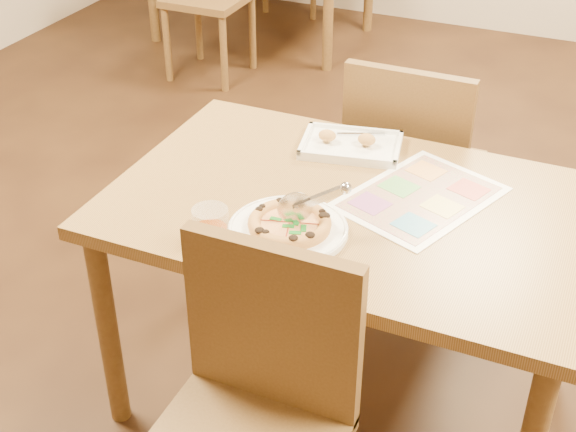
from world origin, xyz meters
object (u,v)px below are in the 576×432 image
at_px(pizza_cutter, 311,201).
at_px(menu, 420,197).
at_px(appetizer_tray, 350,146).
at_px(plate, 288,230).
at_px(pizza, 290,223).
at_px(glass_tumbler, 211,232).
at_px(dining_table, 350,227).
at_px(chair_far, 410,153).
at_px(chair_near, 256,390).

distance_m(pizza_cutter, menu, 0.36).
bearing_deg(pizza_cutter, appetizer_tray, 65.38).
height_order(pizza_cutter, menu, pizza_cutter).
relative_size(plate, menu, 0.70).
distance_m(pizza, glass_tumbler, 0.20).
xyz_separation_m(appetizer_tray, glass_tumbler, (-0.14, -0.62, 0.04)).
distance_m(pizza, pizza_cutter, 0.08).
bearing_deg(plate, pizza_cutter, 26.82).
xyz_separation_m(pizza_cutter, menu, (0.21, 0.27, -0.09)).
distance_m(pizza_cutter, glass_tumbler, 0.26).
bearing_deg(menu, pizza_cutter, -127.49).
xyz_separation_m(pizza, menu, (0.26, 0.30, -0.03)).
relative_size(dining_table, appetizer_tray, 3.97).
bearing_deg(appetizer_tray, dining_table, -69.33).
bearing_deg(pizza, plate, -163.92).
bearing_deg(pizza, pizza_cutter, 27.61).
bearing_deg(chair_far, appetizer_tray, 72.21).
height_order(chair_near, pizza_cutter, chair_near).
xyz_separation_m(plate, appetizer_tray, (-0.01, 0.48, 0.00)).
bearing_deg(plate, dining_table, 65.11).
height_order(chair_near, glass_tumbler, chair_near).
relative_size(dining_table, chair_near, 2.77).
relative_size(appetizer_tray, glass_tumbler, 2.93).
height_order(pizza, appetizer_tray, appetizer_tray).
height_order(chair_near, menu, chair_near).
bearing_deg(chair_far, menu, 107.97).
bearing_deg(pizza, menu, 49.20).
bearing_deg(plate, menu, 48.88).
bearing_deg(chair_far, dining_table, 90.00).
height_order(chair_near, plate, chair_near).
bearing_deg(glass_tumbler, chair_near, -46.82).
relative_size(chair_far, pizza_cutter, 3.07).
bearing_deg(dining_table, plate, -114.89).
xyz_separation_m(chair_far, appetizer_tray, (-0.10, -0.33, 0.17)).
bearing_deg(appetizer_tray, plate, -89.02).
bearing_deg(pizza, dining_table, 65.88).
distance_m(plate, glass_tumbler, 0.20).
distance_m(dining_table, chair_far, 0.61).
relative_size(pizza, appetizer_tray, 0.65).
xyz_separation_m(chair_near, plate, (-0.10, 0.39, 0.16)).
xyz_separation_m(dining_table, chair_far, (-0.00, 0.60, -0.07)).
bearing_deg(menu, pizza, -130.80).
relative_size(dining_table, glass_tumbler, 11.63).
distance_m(dining_table, plate, 0.25).
relative_size(pizza, glass_tumbler, 1.91).
relative_size(chair_far, glass_tumbler, 4.20).
height_order(pizza_cutter, glass_tumbler, pizza_cutter).
height_order(dining_table, menu, menu).
relative_size(plate, pizza, 1.44).
distance_m(pizza_cutter, appetizer_tray, 0.47).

